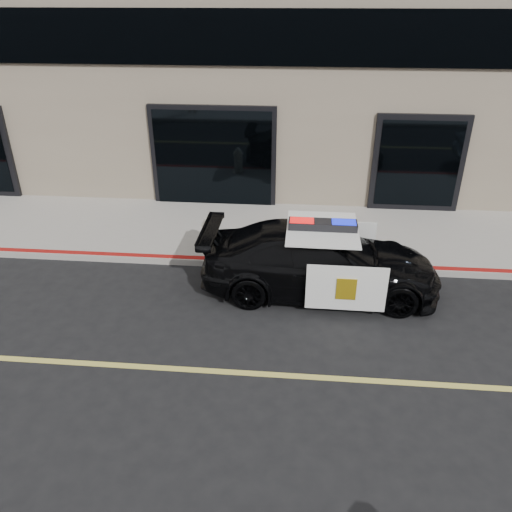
{
  "coord_description": "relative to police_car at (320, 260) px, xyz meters",
  "views": [
    {
      "loc": [
        1.36,
        -6.23,
        5.52
      ],
      "look_at": [
        0.6,
        2.2,
        1.0
      ],
      "focal_mm": 35.0,
      "sensor_mm": 36.0,
      "label": 1
    }
  ],
  "objects": [
    {
      "name": "fire_hydrant",
      "position": [
        -2.52,
        1.33,
        -0.17
      ],
      "size": [
        0.37,
        0.52,
        0.83
      ],
      "color": "silver",
      "rests_on": "sidewalk_n"
    },
    {
      "name": "police_car",
      "position": [
        0.0,
        0.0,
        0.0
      ],
      "size": [
        2.23,
        4.82,
        1.57
      ],
      "color": "black",
      "rests_on": "ground"
    },
    {
      "name": "sidewalk_n",
      "position": [
        -1.86,
        2.56,
        -0.63
      ],
      "size": [
        60.0,
        3.5,
        0.15
      ],
      "primitive_type": "cube",
      "color": "gray",
      "rests_on": "ground"
    },
    {
      "name": "ground",
      "position": [
        -1.86,
        -2.69,
        -0.7
      ],
      "size": [
        120.0,
        120.0,
        0.0
      ],
      "primitive_type": "plane",
      "color": "black",
      "rests_on": "ground"
    }
  ]
}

